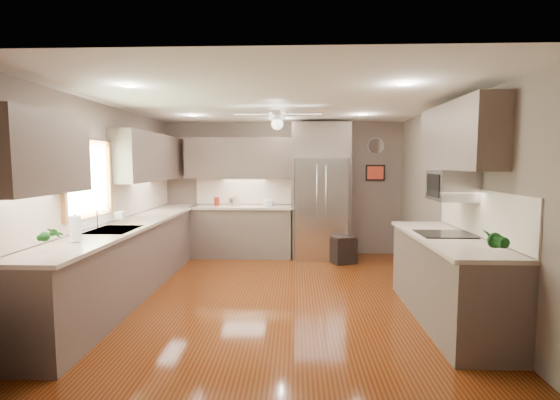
# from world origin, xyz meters

# --- Properties ---
(floor) EXTENTS (5.00, 5.00, 0.00)m
(floor) POSITION_xyz_m (0.00, 0.00, 0.00)
(floor) COLOR #4D190A
(floor) RESTS_ON ground
(ceiling) EXTENTS (5.00, 5.00, 0.00)m
(ceiling) POSITION_xyz_m (0.00, 0.00, 2.50)
(ceiling) COLOR white
(ceiling) RESTS_ON ground
(wall_back) EXTENTS (4.50, 0.00, 4.50)m
(wall_back) POSITION_xyz_m (0.00, 2.50, 1.25)
(wall_back) COLOR #685A4F
(wall_back) RESTS_ON ground
(wall_front) EXTENTS (4.50, 0.00, 4.50)m
(wall_front) POSITION_xyz_m (0.00, -2.50, 1.25)
(wall_front) COLOR #685A4F
(wall_front) RESTS_ON ground
(wall_left) EXTENTS (0.00, 5.00, 5.00)m
(wall_left) POSITION_xyz_m (-2.25, 0.00, 1.25)
(wall_left) COLOR #685A4F
(wall_left) RESTS_ON ground
(wall_right) EXTENTS (0.00, 5.00, 5.00)m
(wall_right) POSITION_xyz_m (2.25, 0.00, 1.25)
(wall_right) COLOR #685A4F
(wall_right) RESTS_ON ground
(canister_a) EXTENTS (0.13, 0.13, 0.16)m
(canister_a) POSITION_xyz_m (-1.21, 2.22, 1.02)
(canister_a) COLOR maroon
(canister_a) RESTS_ON back_run
(canister_b) EXTENTS (0.10, 0.10, 0.15)m
(canister_b) POSITION_xyz_m (-0.95, 2.24, 1.01)
(canister_b) COLOR silver
(canister_b) RESTS_ON back_run
(canister_c) EXTENTS (0.16, 0.16, 0.20)m
(canister_c) POSITION_xyz_m (-0.85, 2.22, 1.03)
(canister_c) COLOR tan
(canister_c) RESTS_ON back_run
(soap_bottle) EXTENTS (0.11, 0.11, 0.21)m
(soap_bottle) POSITION_xyz_m (-2.06, 0.02, 1.05)
(soap_bottle) COLOR white
(soap_bottle) RESTS_ON left_run
(potted_plant_left) EXTENTS (0.16, 0.11, 0.30)m
(potted_plant_left) POSITION_xyz_m (-1.97, -1.70, 1.09)
(potted_plant_left) COLOR #18541B
(potted_plant_left) RESTS_ON left_run
(potted_plant_right) EXTENTS (0.19, 0.17, 0.30)m
(potted_plant_right) POSITION_xyz_m (1.92, -1.79, 1.09)
(potted_plant_right) COLOR #18541B
(potted_plant_right) RESTS_ON right_run
(bowl) EXTENTS (0.25, 0.25, 0.05)m
(bowl) POSITION_xyz_m (-0.24, 2.19, 0.97)
(bowl) COLOR tan
(bowl) RESTS_ON back_run
(left_run) EXTENTS (0.65, 4.70, 1.45)m
(left_run) POSITION_xyz_m (-1.95, 0.15, 0.48)
(left_run) COLOR brown
(left_run) RESTS_ON ground
(back_run) EXTENTS (1.85, 0.65, 1.45)m
(back_run) POSITION_xyz_m (-0.72, 2.20, 0.48)
(back_run) COLOR brown
(back_run) RESTS_ON ground
(uppers) EXTENTS (4.50, 4.70, 0.95)m
(uppers) POSITION_xyz_m (-0.74, 0.71, 1.87)
(uppers) COLOR brown
(uppers) RESTS_ON wall_left
(window) EXTENTS (0.05, 1.12, 0.92)m
(window) POSITION_xyz_m (-2.22, -0.50, 1.55)
(window) COLOR #BFF2B2
(window) RESTS_ON wall_left
(sink) EXTENTS (0.50, 0.70, 0.32)m
(sink) POSITION_xyz_m (-1.93, -0.50, 0.91)
(sink) COLOR silver
(sink) RESTS_ON left_run
(refrigerator) EXTENTS (1.06, 0.75, 2.45)m
(refrigerator) POSITION_xyz_m (0.70, 2.16, 1.19)
(refrigerator) COLOR silver
(refrigerator) RESTS_ON ground
(right_run) EXTENTS (0.70, 2.20, 1.45)m
(right_run) POSITION_xyz_m (1.93, -0.80, 0.48)
(right_run) COLOR brown
(right_run) RESTS_ON ground
(microwave) EXTENTS (0.43, 0.55, 0.34)m
(microwave) POSITION_xyz_m (2.03, -0.55, 1.48)
(microwave) COLOR silver
(microwave) RESTS_ON wall_right
(ceiling_fan) EXTENTS (1.18, 1.18, 0.32)m
(ceiling_fan) POSITION_xyz_m (-0.00, 0.30, 2.33)
(ceiling_fan) COLOR white
(ceiling_fan) RESTS_ON ceiling
(recessed_lights) EXTENTS (2.84, 3.14, 0.01)m
(recessed_lights) POSITION_xyz_m (-0.04, 0.40, 2.49)
(recessed_lights) COLOR white
(recessed_lights) RESTS_ON ceiling
(wall_clock) EXTENTS (0.30, 0.03, 0.30)m
(wall_clock) POSITION_xyz_m (1.75, 2.48, 2.05)
(wall_clock) COLOR white
(wall_clock) RESTS_ON wall_back
(framed_print) EXTENTS (0.36, 0.03, 0.30)m
(framed_print) POSITION_xyz_m (1.75, 2.48, 1.55)
(framed_print) COLOR black
(framed_print) RESTS_ON wall_back
(stool) EXTENTS (0.48, 0.48, 0.46)m
(stool) POSITION_xyz_m (1.07, 1.73, 0.24)
(stool) COLOR black
(stool) RESTS_ON ground
(paper_towel) EXTENTS (0.11, 0.11, 0.27)m
(paper_towel) POSITION_xyz_m (-1.96, -1.28, 1.08)
(paper_towel) COLOR white
(paper_towel) RESTS_ON left_run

